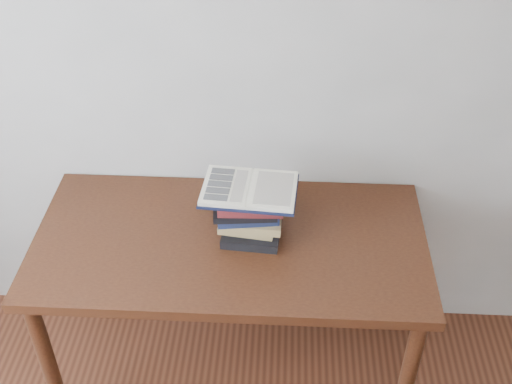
{
  "coord_description": "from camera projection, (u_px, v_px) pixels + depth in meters",
  "views": [
    {
      "loc": [
        0.3,
        -0.36,
        2.38
      ],
      "look_at": [
        0.21,
        1.37,
        1.01
      ],
      "focal_mm": 45.0,
      "sensor_mm": 36.0,
      "label": 1
    }
  ],
  "objects": [
    {
      "name": "open_book",
      "position": [
        250.0,
        189.0,
        2.27
      ],
      "size": [
        0.35,
        0.26,
        0.03
      ],
      "rotation": [
        0.0,
        0.0,
        -0.07
      ],
      "color": "black",
      "rests_on": "book_stack"
    },
    {
      "name": "book_stack",
      "position": [
        249.0,
        216.0,
        2.32
      ],
      "size": [
        0.26,
        0.19,
        0.19
      ],
      "color": "black",
      "rests_on": "desk"
    },
    {
      "name": "desk",
      "position": [
        231.0,
        257.0,
        2.43
      ],
      "size": [
        1.45,
        0.73,
        0.78
      ],
      "color": "#412210",
      "rests_on": "ground"
    }
  ]
}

